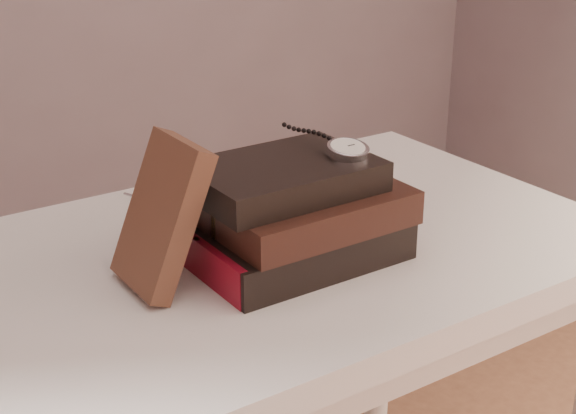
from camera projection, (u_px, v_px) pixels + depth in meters
table at (254, 307)px, 1.18m from camera, size 1.00×0.60×0.75m
book_stack at (295, 214)px, 1.10m from camera, size 0.27×0.19×0.13m
journal at (162, 215)px, 1.02m from camera, size 0.10×0.12×0.19m
pocket_watch at (345, 148)px, 1.09m from camera, size 0.06×0.16×0.02m
eyeglasses at (197, 198)px, 1.11m from camera, size 0.11×0.13×0.05m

